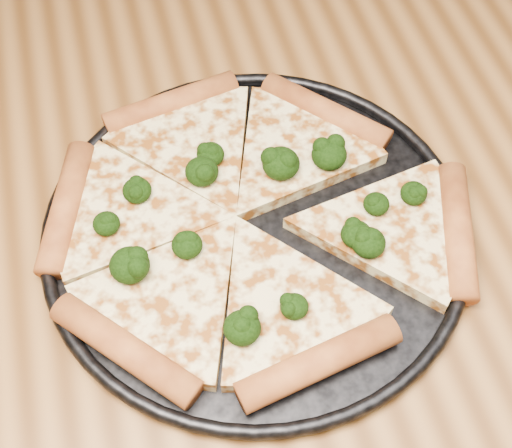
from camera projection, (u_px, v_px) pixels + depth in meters
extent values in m
cube|color=brown|center=(144.00, 275.00, 0.66)|extent=(1.20, 0.90, 0.04)
cube|color=brown|center=(443.00, 126.00, 1.26)|extent=(0.06, 0.06, 0.71)
cylinder|color=black|center=(256.00, 232.00, 0.66)|extent=(0.37, 0.37, 0.01)
torus|color=black|center=(256.00, 228.00, 0.65)|extent=(0.38, 0.38, 0.01)
cylinder|color=#BF682F|center=(325.00, 112.00, 0.72)|extent=(0.11, 0.12, 0.03)
cylinder|color=#BF682F|center=(171.00, 104.00, 0.72)|extent=(0.14, 0.05, 0.03)
cylinder|color=#BF682F|center=(66.00, 207.00, 0.65)|extent=(0.07, 0.14, 0.03)
cylinder|color=#BF682F|center=(125.00, 349.00, 0.58)|extent=(0.11, 0.12, 0.03)
cylinder|color=#BF682F|center=(319.00, 362.00, 0.57)|extent=(0.14, 0.05, 0.03)
cylinder|color=#BF682F|center=(457.00, 231.00, 0.64)|extent=(0.07, 0.14, 0.03)
ellipsoid|color=black|center=(187.00, 245.00, 0.62)|extent=(0.03, 0.03, 0.02)
ellipsoid|color=black|center=(242.00, 328.00, 0.57)|extent=(0.03, 0.03, 0.02)
ellipsoid|color=black|center=(210.00, 154.00, 0.67)|extent=(0.03, 0.03, 0.02)
ellipsoid|color=black|center=(281.00, 163.00, 0.67)|extent=(0.03, 0.03, 0.03)
ellipsoid|color=black|center=(294.00, 306.00, 0.59)|extent=(0.02, 0.02, 0.02)
ellipsoid|color=black|center=(369.00, 243.00, 0.62)|extent=(0.03, 0.03, 0.02)
ellipsoid|color=black|center=(329.00, 155.00, 0.67)|extent=(0.03, 0.03, 0.02)
ellipsoid|color=black|center=(130.00, 265.00, 0.60)|extent=(0.03, 0.03, 0.03)
ellipsoid|color=black|center=(106.00, 224.00, 0.63)|extent=(0.02, 0.02, 0.02)
ellipsoid|color=black|center=(376.00, 204.00, 0.64)|extent=(0.02, 0.02, 0.02)
ellipsoid|color=black|center=(414.00, 193.00, 0.65)|extent=(0.02, 0.02, 0.02)
ellipsoid|color=black|center=(356.00, 234.00, 0.62)|extent=(0.03, 0.03, 0.02)
ellipsoid|color=black|center=(202.00, 171.00, 0.66)|extent=(0.03, 0.03, 0.02)
ellipsoid|color=black|center=(137.00, 190.00, 0.65)|extent=(0.03, 0.03, 0.02)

